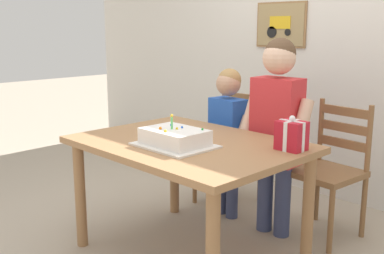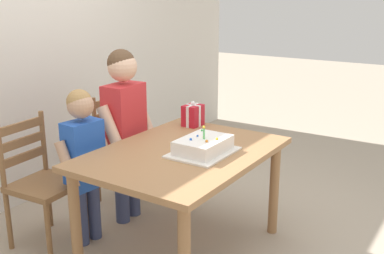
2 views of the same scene
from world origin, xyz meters
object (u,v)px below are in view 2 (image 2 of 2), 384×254
chair_left (41,182)px  child_older (125,119)px  gift_box_red_large (193,115)px  dining_table (183,164)px  child_younger (84,152)px  chair_right (125,148)px  birthday_cake (203,146)px

chair_left → child_older: size_ratio=0.68×
chair_left → gift_box_red_large: bearing=-32.6°
gift_box_red_large → dining_table: bearing=-153.3°
child_older → chair_left: bearing=157.6°
gift_box_red_large → chair_left: gift_box_red_large is taller
child_older → dining_table: bearing=-104.9°
dining_table → child_younger: 0.70m
dining_table → chair_right: (0.44, 0.90, -0.18)m
dining_table → gift_box_red_large: gift_box_red_large is taller
gift_box_red_large → chair_right: (-0.10, 0.63, -0.36)m
birthday_cake → gift_box_red_large: (0.51, 0.42, 0.03)m
dining_table → child_younger: bearing=111.9°
chair_right → child_younger: 0.78m
birthday_cake → child_younger: child_younger is taller
dining_table → chair_right: chair_right is taller
child_younger → birthday_cake: bearing=-69.8°
child_older → child_younger: size_ratio=1.20×
gift_box_red_large → child_older: (-0.37, 0.38, -0.00)m
dining_table → child_older: bearing=75.1°
chair_left → chair_right: same height
dining_table → gift_box_red_large: size_ratio=6.72×
birthday_cake → gift_box_red_large: bearing=38.9°
dining_table → gift_box_red_large: bearing=26.7°
dining_table → chair_left: (-0.44, 0.90, -0.18)m
birthday_cake → child_older: (0.14, 0.79, 0.03)m
birthday_cake → chair_left: birthday_cake is taller
birthday_cake → child_older: size_ratio=0.33×
chair_right → child_younger: bearing=-160.2°
chair_right → child_younger: (-0.70, -0.25, 0.22)m
chair_left → child_older: (0.62, -0.25, 0.36)m
chair_right → birthday_cake: bearing=-111.6°
dining_table → chair_left: size_ratio=1.46×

